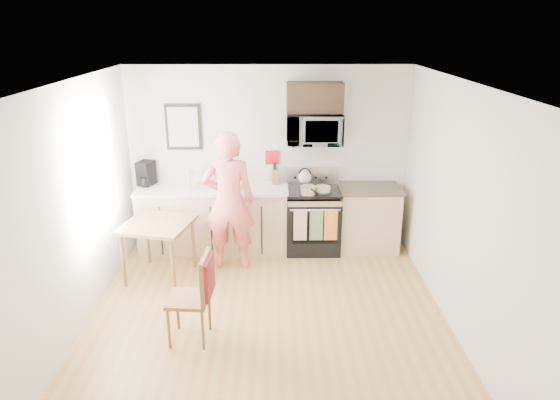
{
  "coord_description": "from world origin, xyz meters",
  "views": [
    {
      "loc": [
        0.08,
        -4.68,
        3.15
      ],
      "look_at": [
        0.15,
        1.0,
        1.11
      ],
      "focal_mm": 32.0,
      "sensor_mm": 36.0,
      "label": 1
    }
  ],
  "objects_px": {
    "range": "(313,221)",
    "person": "(229,201)",
    "dining_table": "(158,229)",
    "cake": "(323,189)",
    "microwave": "(314,129)",
    "chair": "(201,286)"
  },
  "relations": [
    {
      "from": "range",
      "to": "dining_table",
      "type": "xyz_separation_m",
      "value": [
        -2.04,
        -0.82,
        0.23
      ]
    },
    {
      "from": "microwave",
      "to": "cake",
      "type": "distance_m",
      "value": 0.84
    },
    {
      "from": "dining_table",
      "to": "chair",
      "type": "xyz_separation_m",
      "value": [
        0.73,
        -1.38,
        -0.04
      ]
    },
    {
      "from": "range",
      "to": "person",
      "type": "bearing_deg",
      "value": -155.41
    },
    {
      "from": "dining_table",
      "to": "cake",
      "type": "distance_m",
      "value": 2.28
    },
    {
      "from": "microwave",
      "to": "person",
      "type": "height_order",
      "value": "microwave"
    },
    {
      "from": "microwave",
      "to": "cake",
      "type": "xyz_separation_m",
      "value": [
        0.12,
        -0.25,
        -0.8
      ]
    },
    {
      "from": "microwave",
      "to": "person",
      "type": "bearing_deg",
      "value": -151.25
    },
    {
      "from": "dining_table",
      "to": "cake",
      "type": "xyz_separation_m",
      "value": [
        2.15,
        0.68,
        0.3
      ]
    },
    {
      "from": "dining_table",
      "to": "chair",
      "type": "relative_size",
      "value": 0.87
    },
    {
      "from": "person",
      "to": "dining_table",
      "type": "bearing_deg",
      "value": 16.21
    },
    {
      "from": "range",
      "to": "person",
      "type": "xyz_separation_m",
      "value": [
        -1.15,
        -0.53,
        0.5
      ]
    },
    {
      "from": "range",
      "to": "chair",
      "type": "xyz_separation_m",
      "value": [
        -1.3,
        -2.2,
        0.19
      ]
    },
    {
      "from": "range",
      "to": "cake",
      "type": "bearing_deg",
      "value": -50.56
    },
    {
      "from": "microwave",
      "to": "chair",
      "type": "xyz_separation_m",
      "value": [
        -1.3,
        -2.31,
        -1.13
      ]
    },
    {
      "from": "range",
      "to": "cake",
      "type": "relative_size",
      "value": 4.6
    },
    {
      "from": "microwave",
      "to": "dining_table",
      "type": "relative_size",
      "value": 0.9
    },
    {
      "from": "chair",
      "to": "range",
      "type": "bearing_deg",
      "value": 63.38
    },
    {
      "from": "microwave",
      "to": "dining_table",
      "type": "height_order",
      "value": "microwave"
    },
    {
      "from": "microwave",
      "to": "person",
      "type": "distance_m",
      "value": 1.55
    },
    {
      "from": "person",
      "to": "dining_table",
      "type": "relative_size",
      "value": 2.22
    },
    {
      "from": "dining_table",
      "to": "chair",
      "type": "height_order",
      "value": "chair"
    }
  ]
}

